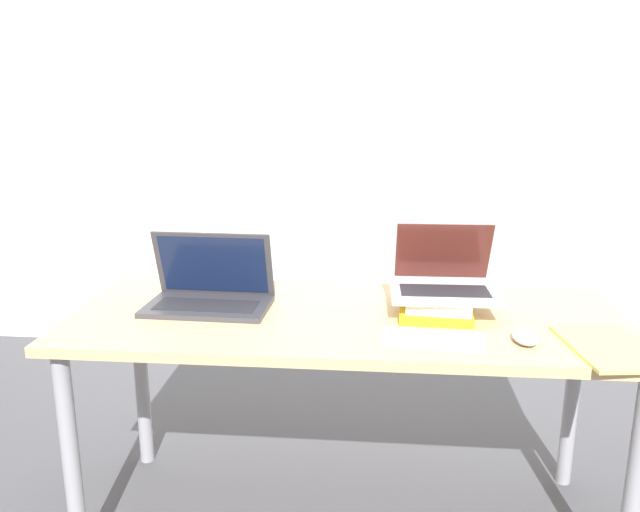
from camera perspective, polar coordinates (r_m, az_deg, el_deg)
wall_back at (r=3.23m, az=3.95°, el=14.40°), size 8.00×0.05×2.70m
desk at (r=1.91m, az=2.52°, el=-7.49°), size 1.66×0.66×0.71m
laptop_left at (r=1.97m, az=-10.05°, el=-3.27°), size 0.38×0.24×0.23m
book_stack at (r=1.93m, az=10.65°, el=-4.23°), size 0.23×0.28×0.06m
laptop_on_books at (r=1.91m, az=11.22°, el=-1.99°), size 0.32×0.24×0.23m
wireless_keyboard at (r=1.71m, az=10.29°, el=-7.42°), size 0.28×0.13×0.01m
mouse at (r=1.76m, az=18.24°, el=-7.04°), size 0.07×0.11×0.03m
notepad at (r=1.79m, az=24.92°, el=-7.61°), size 0.24×0.33×0.01m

